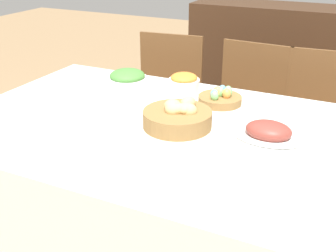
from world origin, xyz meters
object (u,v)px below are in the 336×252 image
object	(u,v)px
chair_far_right	(318,129)
butter_dish	(98,131)
sideboard	(292,72)
dinner_plate	(139,173)
ham_platter	(268,132)
green_salad_bowl	(128,81)
egg_basket	(220,98)
fork	(101,164)
drinking_cup	(223,153)
knife	(180,184)
spoon	(189,186)
carrot_bowl	(184,83)
chair_far_left	(165,102)
chair_far_center	(245,116)
bread_basket	(179,116)

from	to	relation	value
chair_far_right	butter_dish	world-z (taller)	chair_far_right
sideboard	dinner_plate	distance (m)	2.27
ham_platter	green_salad_bowl	bearing A→B (deg)	163.46
egg_basket	fork	world-z (taller)	egg_basket
dinner_plate	drinking_cup	world-z (taller)	drinking_cup
knife	spoon	size ratio (longest dim) A/B	1.00
chair_far_right	knife	size ratio (longest dim) A/B	4.86
sideboard	butter_dish	bearing A→B (deg)	-100.40
sideboard	ham_platter	bearing A→B (deg)	-83.20
ham_platter	carrot_bowl	xyz separation A→B (m)	(-0.48, 0.31, 0.02)
egg_basket	spoon	xyz separation A→B (m)	(0.14, -0.70, -0.02)
chair_far_right	dinner_plate	distance (m)	1.38
butter_dish	drinking_cup	bearing A→B (deg)	-2.04
carrot_bowl	ham_platter	bearing A→B (deg)	-32.99
chair_far_left	spoon	size ratio (longest dim) A/B	4.86
chair_far_left	dinner_plate	size ratio (longest dim) A/B	3.75
drinking_cup	chair_far_center	bearing A→B (deg)	101.18
chair_far_right	bread_basket	xyz separation A→B (m)	(-0.46, -0.89, 0.34)
drinking_cup	butter_dish	xyz separation A→B (m)	(-0.51, 0.02, -0.03)
green_salad_bowl	dinner_plate	distance (m)	0.79
bread_basket	ham_platter	distance (m)	0.35
carrot_bowl	egg_basket	bearing A→B (deg)	-15.25
ham_platter	butter_dish	world-z (taller)	ham_platter
chair_far_center	spoon	distance (m)	1.33
spoon	butter_dish	size ratio (longest dim) A/B	1.47
chair_far_left	egg_basket	world-z (taller)	chair_far_left
ham_platter	dinner_plate	world-z (taller)	ham_platter
chair_far_right	carrot_bowl	xyz separation A→B (m)	(-0.60, -0.52, 0.34)
bread_basket	butter_dish	distance (m)	0.32
dinner_plate	drinking_cup	size ratio (longest dim) A/B	2.62
chair_far_right	carrot_bowl	distance (m)	0.86
green_salad_bowl	knife	world-z (taller)	green_salad_bowl
chair_far_left	knife	xyz separation A→B (m)	(0.68, -1.28, 0.29)
bread_basket	butter_dish	bearing A→B (deg)	-141.25
dinner_plate	chair_far_right	bearing A→B (deg)	71.74
bread_basket	carrot_bowl	xyz separation A→B (m)	(-0.14, 0.37, 0.00)
chair_far_left	butter_dish	size ratio (longest dim) A/B	7.15
sideboard	butter_dish	world-z (taller)	sideboard
chair_far_left	ham_platter	world-z (taller)	chair_far_left
dinner_plate	knife	xyz separation A→B (m)	(0.15, 0.00, -0.00)
chair_far_left	dinner_plate	xyz separation A→B (m)	(0.53, -1.28, 0.30)
drinking_cup	butter_dish	size ratio (longest dim) A/B	0.73
fork	knife	distance (m)	0.29
chair_far_center	bread_basket	distance (m)	0.95
egg_basket	chair_far_center	bearing A→B (deg)	92.71
carrot_bowl	spoon	distance (m)	0.83
fork	butter_dish	size ratio (longest dim) A/B	1.47
chair_far_center	ham_platter	size ratio (longest dim) A/B	3.36
fork	bread_basket	bearing A→B (deg)	74.73
chair_far_left	chair_far_right	world-z (taller)	same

